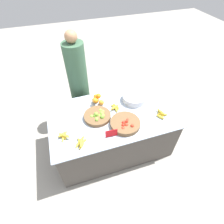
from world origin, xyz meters
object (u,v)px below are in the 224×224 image
Objects in this scene: lime_bowl at (98,116)px; vendor_person at (79,85)px; metal_bowl at (134,98)px; tomato_basket at (125,124)px; price_sign at (111,133)px.

lime_bowl is 0.23× the size of vendor_person.
vendor_person is at bearing 98.55° from lime_bowl.
metal_bowl is at bearing -39.04° from vendor_person.
lime_bowl is 0.94× the size of tomato_basket.
lime_bowl is at bearing 106.21° from price_sign.
price_sign reaches higher than tomato_basket.
price_sign is 1.11m from vendor_person.
lime_bowl is at bearing -164.20° from metal_bowl.
vendor_person is at bearing 112.66° from tomato_basket.
lime_bowl is 0.36m from price_sign.
tomato_basket is 2.60× the size of price_sign.
lime_bowl is 1.05× the size of metal_bowl.
vendor_person is (-0.41, 0.98, 0.01)m from tomato_basket.
price_sign is at bearing -152.92° from tomato_basket.
tomato_basket is 0.24× the size of vendor_person.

